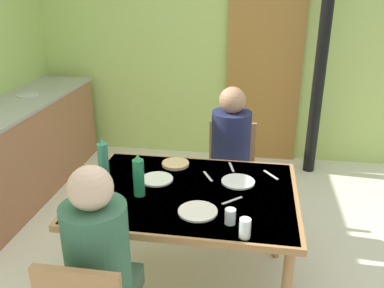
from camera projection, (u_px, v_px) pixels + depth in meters
ground_plane at (164, 282)px, 2.82m from camera, size 6.10×6.10×0.00m
wall_back at (208, 29)px, 4.42m from camera, size 4.10×0.10×2.88m
door_wooden at (264, 73)px, 4.42m from camera, size 0.80×0.05×2.00m
stove_pipe_column at (324, 35)px, 3.93m from camera, size 0.12×0.12×2.88m
kitchen_counter at (16, 152)px, 3.79m from camera, size 0.61×2.37×0.91m
dining_table at (188, 201)px, 2.53m from camera, size 1.33×0.99×0.74m
chair_far_diner at (231, 169)px, 3.34m from camera, size 0.40×0.40×0.87m
person_near_diner at (98, 251)px, 1.88m from camera, size 0.30×0.37×0.77m
person_far_diner at (231, 143)px, 3.11m from camera, size 0.30×0.37×0.77m
water_bottle_green_near at (139, 176)px, 2.41m from camera, size 0.07×0.07×0.27m
water_bottle_green_far at (103, 161)px, 2.59m from camera, size 0.07×0.07×0.29m
dinner_plate_near_left at (157, 179)px, 2.63m from camera, size 0.21×0.21×0.01m
dinner_plate_near_right at (198, 211)px, 2.27m from camera, size 0.22×0.22×0.01m
dinner_plate_far_center at (238, 182)px, 2.60m from camera, size 0.21×0.21×0.01m
drinking_glass_by_near_diner at (230, 216)px, 2.16m from camera, size 0.06×0.06×0.09m
drinking_glass_by_far_diner at (245, 228)px, 2.04m from camera, size 0.06×0.06×0.11m
bread_plate_sliced at (175, 164)px, 2.84m from camera, size 0.19×0.19×0.02m
cutlery_knife_near at (208, 176)px, 2.68m from camera, size 0.08×0.14×0.00m
cutlery_fork_near at (271, 175)px, 2.70m from camera, size 0.10×0.13×0.00m
cutlery_knife_far at (232, 201)px, 2.39m from camera, size 0.12×0.11×0.00m
cutlery_fork_far at (231, 167)px, 2.81m from camera, size 0.05×0.15×0.00m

